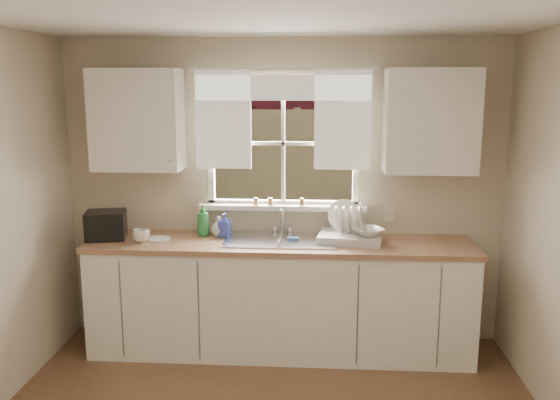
# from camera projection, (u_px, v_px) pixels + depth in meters

# --- Properties ---
(room_walls) EXTENTS (3.62, 4.02, 2.50)m
(room_walls) POSITION_uv_depth(u_px,v_px,m) (256.00, 270.00, 2.89)
(room_walls) COLOR beige
(room_walls) RESTS_ON ground
(ceiling) EXTENTS (3.60, 4.00, 0.02)m
(ceiling) POSITION_uv_depth(u_px,v_px,m) (256.00, 2.00, 2.71)
(ceiling) COLOR silver
(ceiling) RESTS_ON room_walls
(window) EXTENTS (1.38, 0.16, 1.06)m
(window) POSITION_uv_depth(u_px,v_px,m) (283.00, 164.00, 4.87)
(window) COLOR white
(window) RESTS_ON room_walls
(curtains) EXTENTS (1.50, 0.03, 0.81)m
(curtains) POSITION_uv_depth(u_px,v_px,m) (283.00, 109.00, 4.73)
(curtains) COLOR white
(curtains) RESTS_ON room_walls
(base_cabinets) EXTENTS (3.00, 0.62, 0.87)m
(base_cabinets) POSITION_uv_depth(u_px,v_px,m) (280.00, 299.00, 4.76)
(base_cabinets) COLOR white
(base_cabinets) RESTS_ON ground
(countertop) EXTENTS (3.04, 0.65, 0.04)m
(countertop) POSITION_uv_depth(u_px,v_px,m) (280.00, 244.00, 4.67)
(countertop) COLOR #9C6E4E
(countertop) RESTS_ON base_cabinets
(upper_cabinet_left) EXTENTS (0.70, 0.33, 0.80)m
(upper_cabinet_left) POSITION_uv_depth(u_px,v_px,m) (137.00, 120.00, 4.70)
(upper_cabinet_left) COLOR white
(upper_cabinet_left) RESTS_ON room_walls
(upper_cabinet_right) EXTENTS (0.70, 0.33, 0.80)m
(upper_cabinet_right) POSITION_uv_depth(u_px,v_px,m) (431.00, 121.00, 4.55)
(upper_cabinet_right) COLOR white
(upper_cabinet_right) RESTS_ON room_walls
(wall_outlet) EXTENTS (0.08, 0.01, 0.12)m
(wall_outlet) POSITION_uv_depth(u_px,v_px,m) (389.00, 214.00, 4.87)
(wall_outlet) COLOR beige
(wall_outlet) RESTS_ON room_walls
(sill_jars) EXTENTS (0.42, 0.04, 0.06)m
(sill_jars) POSITION_uv_depth(u_px,v_px,m) (276.00, 201.00, 4.87)
(sill_jars) COLOR brown
(sill_jars) RESTS_ON window
(backyard) EXTENTS (20.00, 10.00, 6.13)m
(backyard) POSITION_uv_depth(u_px,v_px,m) (337.00, 9.00, 10.73)
(backyard) COLOR #335421
(backyard) RESTS_ON ground
(sink) EXTENTS (0.88, 0.52, 0.40)m
(sink) POSITION_uv_depth(u_px,v_px,m) (281.00, 249.00, 4.71)
(sink) COLOR #B7B7BC
(sink) RESTS_ON countertop
(dish_rack) EXTENTS (0.53, 0.43, 0.31)m
(dish_rack) POSITION_uv_depth(u_px,v_px,m) (350.00, 233.00, 4.66)
(dish_rack) COLOR silver
(dish_rack) RESTS_ON countertop
(bowl) EXTENTS (0.31, 0.31, 0.06)m
(bowl) POSITION_uv_depth(u_px,v_px,m) (368.00, 232.00, 4.60)
(bowl) COLOR white
(bowl) RESTS_ON dish_rack
(soap_bottle_a) EXTENTS (0.11, 0.11, 0.26)m
(soap_bottle_a) POSITION_uv_depth(u_px,v_px,m) (203.00, 220.00, 4.82)
(soap_bottle_a) COLOR #2A813F
(soap_bottle_a) RESTS_ON countertop
(soap_bottle_b) EXTENTS (0.10, 0.10, 0.20)m
(soap_bottle_b) POSITION_uv_depth(u_px,v_px,m) (225.00, 225.00, 4.79)
(soap_bottle_b) COLOR #2C40A8
(soap_bottle_b) RESTS_ON countertop
(soap_bottle_c) EXTENTS (0.15, 0.15, 0.16)m
(soap_bottle_c) POSITION_uv_depth(u_px,v_px,m) (219.00, 226.00, 4.82)
(soap_bottle_c) COLOR beige
(soap_bottle_c) RESTS_ON countertop
(saucer) EXTENTS (0.19, 0.19, 0.01)m
(saucer) POSITION_uv_depth(u_px,v_px,m) (159.00, 239.00, 4.73)
(saucer) COLOR silver
(saucer) RESTS_ON countertop
(cup) EXTENTS (0.17, 0.17, 0.10)m
(cup) POSITION_uv_depth(u_px,v_px,m) (141.00, 236.00, 4.64)
(cup) COLOR silver
(cup) RESTS_ON countertop
(black_appliance) EXTENTS (0.35, 0.32, 0.22)m
(black_appliance) POSITION_uv_depth(u_px,v_px,m) (106.00, 225.00, 4.74)
(black_appliance) COLOR black
(black_appliance) RESTS_ON countertop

